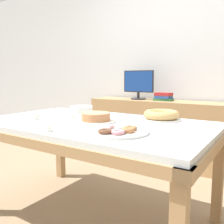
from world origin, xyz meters
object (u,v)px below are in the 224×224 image
object	(u,v)px
tealight_near_front	(73,117)
tealight_left_edge	(37,116)
pastry_platter	(117,131)
cake_golden_bundt	(161,115)
cake_chocolate_round	(96,118)
plate_stack	(81,109)
book_stack	(163,97)
tealight_near_cakes	(36,118)
tealight_right_edge	(50,130)
computer_monitor	(138,85)

from	to	relation	value
tealight_near_front	tealight_left_edge	bearing A→B (deg)	-162.13
pastry_platter	cake_golden_bundt	bearing A→B (deg)	85.51
cake_chocolate_round	plate_stack	world-z (taller)	cake_chocolate_round
book_stack	cake_chocolate_round	distance (m)	1.51
pastry_platter	tealight_left_edge	size ratio (longest dim) A/B	9.46
pastry_platter	tealight_left_edge	world-z (taller)	pastry_platter
cake_chocolate_round	tealight_near_front	size ratio (longest dim) A/B	7.13
cake_golden_bundt	tealight_left_edge	bearing A→B (deg)	-155.93
tealight_left_edge	tealight_near_cakes	distance (m)	0.14
cake_golden_bundt	tealight_left_edge	xyz separation A→B (m)	(-0.92, -0.41, -0.03)
tealight_right_edge	tealight_near_front	bearing A→B (deg)	115.35
cake_golden_bundt	book_stack	bearing A→B (deg)	110.89
pastry_platter	tealight_right_edge	distance (m)	0.40
cake_chocolate_round	cake_golden_bundt	distance (m)	0.50
plate_stack	tealight_near_cakes	size ratio (longest dim) A/B	5.25
tealight_left_edge	tealight_near_front	bearing A→B (deg)	17.87
computer_monitor	pastry_platter	distance (m)	1.89
pastry_platter	cake_chocolate_round	bearing A→B (deg)	145.31
tealight_near_cakes	tealight_near_front	distance (m)	0.29
cake_chocolate_round	tealight_left_edge	world-z (taller)	cake_chocolate_round
tealight_left_edge	tealight_near_cakes	world-z (taller)	same
pastry_platter	tealight_near_cakes	xyz separation A→B (m)	(-0.78, 0.06, -0.00)
pastry_platter	tealight_near_front	size ratio (longest dim) A/B	9.46
tealight_left_edge	book_stack	bearing A→B (deg)	73.09
cake_chocolate_round	tealight_right_edge	distance (m)	0.42
tealight_left_edge	tealight_right_edge	world-z (taller)	same
pastry_platter	plate_stack	world-z (taller)	plate_stack
computer_monitor	tealight_near_cakes	distance (m)	1.68
cake_chocolate_round	tealight_left_edge	xyz separation A→B (m)	(-0.56, -0.06, -0.02)
tealight_near_front	book_stack	bearing A→B (deg)	83.42
computer_monitor	tealight_left_edge	world-z (taller)	computer_monitor
plate_stack	cake_chocolate_round	bearing A→B (deg)	-38.91
tealight_right_edge	tealight_near_front	size ratio (longest dim) A/B	1.00
tealight_left_edge	tealight_right_edge	xyz separation A→B (m)	(0.52, -0.35, 0.00)
cake_chocolate_round	tealight_near_cakes	world-z (taller)	cake_chocolate_round
plate_stack	cake_golden_bundt	bearing A→B (deg)	0.45
book_stack	tealight_right_edge	distance (m)	1.92
computer_monitor	tealight_right_edge	xyz separation A→B (m)	(0.39, -1.92, -0.22)
book_stack	pastry_platter	bearing A→B (deg)	-77.03
cake_chocolate_round	cake_golden_bundt	world-z (taller)	cake_golden_bundt
computer_monitor	plate_stack	size ratio (longest dim) A/B	2.02
pastry_platter	tealight_left_edge	bearing A→B (deg)	169.82
book_stack	tealight_right_edge	world-z (taller)	book_stack
pastry_platter	plate_stack	size ratio (longest dim) A/B	1.80
computer_monitor	book_stack	size ratio (longest dim) A/B	1.89
cake_golden_bundt	pastry_platter	distance (m)	0.57
computer_monitor	pastry_platter	xyz separation A→B (m)	(0.75, -1.73, -0.22)
book_stack	computer_monitor	bearing A→B (deg)	-179.77
pastry_platter	tealight_right_edge	bearing A→B (deg)	-151.46
book_stack	cake_golden_bundt	world-z (taller)	book_stack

